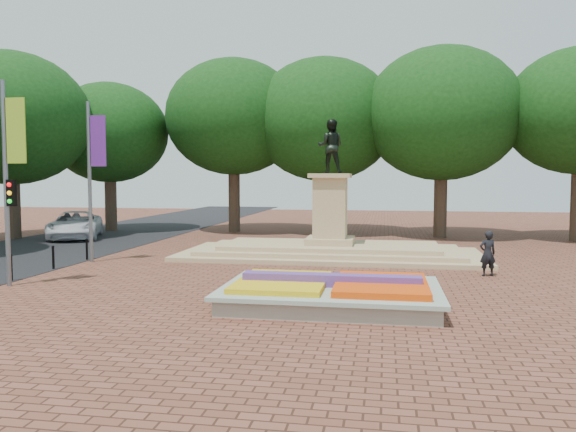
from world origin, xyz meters
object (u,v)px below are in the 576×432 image
object	(u,v)px
monument	(330,238)
van	(75,225)
pedestrian	(488,253)
flower_bed	(332,292)

from	to	relation	value
monument	van	xyz separation A→B (m)	(-16.03, 5.07, -0.06)
pedestrian	monument	bearing A→B (deg)	-48.57
monument	van	size ratio (longest dim) A/B	2.36
van	pedestrian	distance (m)	24.24
monument	pedestrian	world-z (taller)	monument
flower_bed	pedestrian	size ratio (longest dim) A/B	3.66
van	monument	bearing A→B (deg)	-40.62
pedestrian	flower_bed	bearing A→B (deg)	32.25
van	pedestrian	world-z (taller)	pedestrian
flower_bed	van	bearing A→B (deg)	138.53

